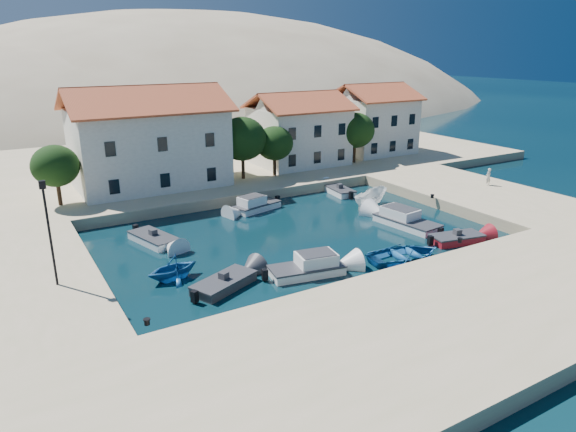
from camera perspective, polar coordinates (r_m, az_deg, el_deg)
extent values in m
plane|color=black|center=(32.88, 10.07, -7.53)|extent=(400.00, 400.00, 0.00)
cube|color=tan|center=(28.93, 17.94, -10.85)|extent=(52.00, 12.00, 1.00)
cube|color=tan|center=(53.30, 20.03, 2.27)|extent=(11.00, 20.00, 1.00)
cube|color=tan|center=(34.95, -26.99, -6.85)|extent=(8.00, 20.00, 1.00)
cube|color=tan|center=(65.42, -10.57, 5.87)|extent=(80.00, 36.00, 1.00)
ellipsoid|color=#9B8769|center=(136.86, -25.53, 1.94)|extent=(198.00, 126.00, 72.00)
ellipsoid|color=#9B8769|center=(166.39, -10.56, 4.28)|extent=(220.00, 176.00, 99.00)
cube|color=beige|center=(52.87, -15.18, 7.36)|extent=(14.00, 9.00, 7.50)
pyramid|color=#A44425|center=(52.23, -15.62, 12.58)|extent=(14.70, 9.45, 2.20)
cube|color=beige|center=(61.03, 1.19, 8.88)|extent=(10.00, 8.00, 6.50)
pyramid|color=#A44425|center=(60.50, 1.22, 12.76)|extent=(10.50, 8.40, 1.80)
cube|color=beige|center=(68.77, 9.40, 9.91)|extent=(9.00, 8.00, 7.00)
pyramid|color=#A44425|center=(68.30, 9.60, 13.56)|extent=(9.45, 8.40, 1.80)
cylinder|color=#382314|center=(48.88, -24.11, 2.53)|extent=(0.36, 0.36, 2.50)
ellipsoid|color=black|center=(48.38, -24.45, 5.09)|extent=(4.00, 4.00, 3.60)
cylinder|color=#382314|center=(54.09, -5.02, 5.72)|extent=(0.36, 0.36, 3.00)
ellipsoid|color=black|center=(53.58, -5.10, 8.54)|extent=(5.00, 5.00, 4.50)
cylinder|color=#382314|center=(55.28, -1.50, 5.79)|extent=(0.36, 0.36, 2.50)
ellipsoid|color=black|center=(54.84, -1.52, 8.08)|extent=(4.00, 4.00, 3.60)
cylinder|color=#382314|center=(62.32, 7.38, 7.18)|extent=(0.36, 0.36, 2.75)
ellipsoid|color=black|center=(61.91, 7.47, 9.43)|extent=(4.60, 4.60, 4.14)
cylinder|color=black|center=(31.91, -24.92, -2.05)|extent=(0.14, 0.14, 6.00)
cube|color=black|center=(31.09, -25.65, 3.15)|extent=(0.35, 0.25, 0.45)
cylinder|color=black|center=(26.94, -15.40, -11.29)|extent=(0.36, 0.36, 0.30)
cylinder|color=black|center=(38.29, 18.56, -2.59)|extent=(0.36, 0.36, 0.30)
cylinder|color=black|center=(48.89, 15.74, 2.12)|extent=(0.36, 0.36, 0.30)
cube|color=#333338|center=(32.14, -7.12, -7.52)|extent=(4.57, 3.40, 0.90)
cube|color=#333338|center=(32.00, -7.14, -6.98)|extent=(4.68, 3.47, 0.10)
cube|color=#333338|center=(31.90, -7.16, -6.62)|extent=(0.66, 0.66, 0.50)
cube|color=white|center=(33.69, 2.08, -6.12)|extent=(5.05, 2.85, 0.90)
cube|color=#333338|center=(33.55, 2.09, -5.61)|extent=(5.17, 2.91, 0.10)
cube|color=white|center=(33.40, 2.09, -5.03)|extent=(2.79, 2.15, 0.90)
imported|color=#1B5996|center=(36.84, 12.82, -4.82)|extent=(5.92, 4.57, 1.13)
cube|color=maroon|center=(41.14, 18.23, -2.46)|extent=(4.21, 2.50, 0.90)
cube|color=#333338|center=(41.03, 18.27, -2.03)|extent=(4.30, 2.55, 0.10)
cube|color=#333338|center=(40.95, 18.30, -1.74)|extent=(0.59, 0.59, 0.50)
cube|color=white|center=(43.67, 13.06, -0.81)|extent=(2.93, 5.80, 0.90)
cube|color=#333338|center=(43.57, 13.09, -0.40)|extent=(2.99, 5.93, 0.10)
cube|color=white|center=(43.46, 13.12, 0.06)|extent=(2.27, 3.16, 0.90)
imported|color=white|center=(48.62, 9.10, 1.08)|extent=(4.81, 3.01, 1.74)
cube|color=white|center=(52.32, 5.76, 2.73)|extent=(2.13, 3.87, 0.90)
cube|color=#333338|center=(52.23, 5.77, 3.08)|extent=(2.18, 3.96, 0.10)
cube|color=#333338|center=(52.18, 5.77, 3.31)|extent=(0.55, 0.55, 0.50)
imported|color=#1B5996|center=(33.99, -12.62, -6.81)|extent=(3.87, 3.50, 1.79)
cube|color=white|center=(40.36, -14.71, -2.52)|extent=(2.99, 4.65, 0.90)
cube|color=#333338|center=(40.25, -14.75, -2.08)|extent=(3.05, 4.76, 0.10)
cube|color=#333338|center=(40.18, -14.77, -1.79)|extent=(0.62, 0.62, 0.50)
cube|color=white|center=(46.95, -3.46, 0.98)|extent=(4.67, 2.87, 0.90)
cube|color=#333338|center=(46.85, -3.47, 1.36)|extent=(4.78, 2.93, 0.10)
cube|color=white|center=(46.74, -3.47, 1.80)|extent=(2.62, 2.09, 0.90)
imported|color=beige|center=(55.13, 21.37, 4.09)|extent=(0.66, 0.46, 1.73)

